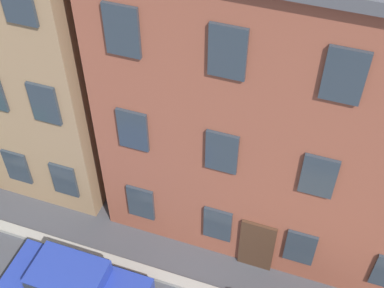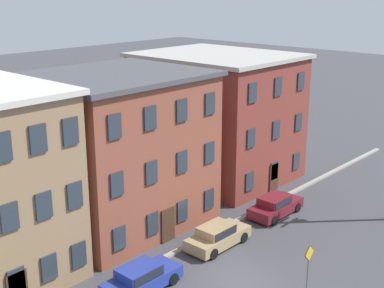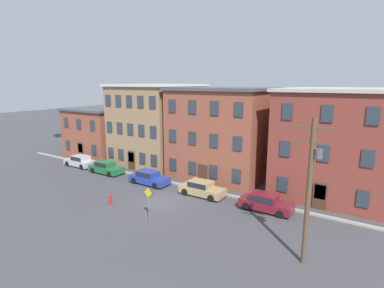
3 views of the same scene
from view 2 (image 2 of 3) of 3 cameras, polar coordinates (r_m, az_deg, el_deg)
name	(u,v)px [view 2 (image 2 of 3)]	position (r m, az deg, el deg)	size (l,w,h in m)	color
ground_plane	(238,278)	(30.23, 4.88, -14.09)	(200.00, 200.00, 0.00)	#424247
kerb_strip	(178,251)	(32.74, -1.48, -11.30)	(56.00, 0.36, 0.16)	#9E998E
apartment_far	(118,149)	(35.32, -7.93, -0.56)	(10.90, 9.56, 10.11)	brown
apartment_annex	(217,115)	(44.13, 2.63, 3.08)	(10.02, 12.11, 10.15)	brown
car_blue	(141,277)	(28.86, -5.46, -13.98)	(4.40, 1.92, 1.43)	#233899
car_tan	(217,235)	(33.09, 2.72, -9.69)	(4.40, 1.92, 1.43)	tan
car_maroon	(275,205)	(37.74, 8.86, -6.45)	(4.40, 1.92, 1.43)	maroon
caution_sign	(309,261)	(28.66, 12.34, -12.12)	(0.90, 0.08, 2.72)	slate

